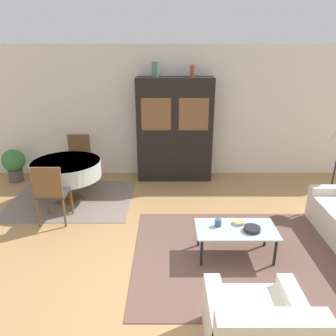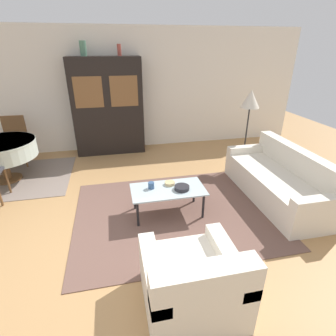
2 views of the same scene
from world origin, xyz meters
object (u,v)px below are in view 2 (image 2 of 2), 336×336
coffee_table (168,191)px  dining_table (0,150)px  floor_lamp (250,103)px  couch (279,181)px  bowl (182,188)px  display_cabinet (108,107)px  dining_chair_far (15,137)px  cup (151,185)px  vase_tall (83,48)px  bowl_small (170,183)px  armchair (193,283)px  vase_short (119,50)px

coffee_table → dining_table: bearing=148.0°
floor_lamp → coffee_table: bearing=-143.1°
couch → dining_table: (-4.57, 1.61, 0.31)m
bowl → display_cabinet: bearing=108.5°
display_cabinet → dining_chair_far: bearing=-172.0°
dining_table → cup: size_ratio=12.63×
display_cabinet → vase_tall: size_ratio=7.30×
cup → bowl_small: 0.29m
armchair → bowl: (0.29, 1.50, 0.15)m
cup → vase_short: (-0.20, 2.73, 1.74)m
floor_lamp → display_cabinet: bearing=153.7°
armchair → vase_short: bearing=94.3°
couch → dining_chair_far: (-4.57, 2.44, 0.28)m
display_cabinet → dining_table: display_cabinet is taller
coffee_table → dining_table: 3.20m
armchair → floor_lamp: size_ratio=0.58×
coffee_table → dining_chair_far: (-2.70, 2.52, 0.19)m
cup → couch: bearing=0.4°
vase_tall → display_cabinet: bearing=-0.1°
floor_lamp → bowl_small: (-1.89, -1.33, -0.85)m
coffee_table → floor_lamp: (1.94, 1.46, 0.91)m
couch → bowl: 1.69m
bowl → couch: bearing=4.7°
cup → vase_short: vase_short is taller
floor_lamp → dining_table: bearing=177.1°
armchair → bowl_small: size_ratio=5.85×
cup → vase_tall: bearing=108.5°
vase_short → dining_chair_far: bearing=-173.1°
display_cabinet → dining_chair_far: 2.02m
armchair → bowl: bearing=79.0°
dining_table → vase_tall: vase_tall is taller
dining_table → floor_lamp: 4.70m
couch → dining_table: size_ratio=1.70×
coffee_table → display_cabinet: (-0.76, 2.79, 0.67)m
display_cabinet → vase_tall: vase_tall is taller
bowl → armchair: bearing=-101.0°
dining_chair_far → bowl_small: dining_chair_far is taller
bowl_small → floor_lamp: bearing=35.2°
display_cabinet → cup: (0.53, -2.73, -0.58)m
floor_lamp → vase_tall: size_ratio=5.32×
coffee_table → floor_lamp: 2.59m
vase_tall → vase_short: bearing=0.0°
floor_lamp → cup: floor_lamp is taller
coffee_table → bowl: size_ratio=4.91×
cup → dining_table: bearing=146.7°
bowl_small → vase_tall: size_ratio=0.53×
display_cabinet → floor_lamp: 3.03m
vase_short → bowl_small: bearing=-79.8°
armchair → bowl_small: armchair is taller
display_cabinet → floor_lamp: size_ratio=1.37×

